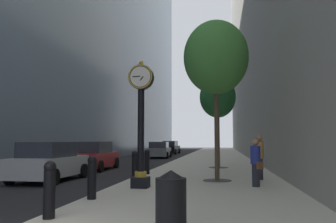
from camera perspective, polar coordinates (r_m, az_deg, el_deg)
The scene contains 16 objects.
ground_plane at distance 31.71m, azimuth 1.83°, elevation -7.78°, with size 110.00×110.00×0.00m, color black.
sidewalk_right at distance 34.49m, azimuth 7.53°, elevation -7.38°, with size 6.14×80.00×0.14m, color beige.
street_clock at distance 11.79m, azimuth -4.41°, elevation -0.92°, with size 0.84×0.55×4.25m.
bollard_nearest at distance 7.57m, azimuth -18.63°, elevation -11.68°, with size 0.25×0.25×1.14m.
bollard_second at distance 9.71m, azimuth -12.20°, elevation -10.23°, with size 0.25×0.25×1.14m.
bollard_fourth at distance 14.19m, azimuth -5.40°, elevation -8.55°, with size 0.25×0.25×1.14m.
bollard_fifth at distance 16.47m, azimuth -3.41°, elevation -8.03°, with size 0.25×0.25×1.14m.
street_tree_near at distance 14.28m, azimuth 7.76°, elevation 8.59°, with size 2.57×2.57×6.33m.
street_tree_mid_near at distance 20.66m, azimuth 8.05°, elevation 2.24°, with size 2.09×2.09×5.27m.
trash_bin at distance 6.06m, azimuth 0.48°, elevation -14.29°, with size 0.53×0.53×1.05m.
pedestrian_walking at distance 12.35m, azimuth 14.02°, elevation -7.88°, with size 0.48×0.52×1.60m.
pedestrian_by_clock at distance 14.61m, azimuth 14.57°, elevation -6.95°, with size 0.45×0.45×1.77m.
car_black_near at distance 44.79m, azimuth 0.40°, elevation -5.87°, with size 2.09×4.69×1.65m.
car_silver_mid at distance 15.66m, azimuth -18.67°, elevation -7.76°, with size 2.06×4.12×1.63m.
car_red_far at distance 20.77m, azimuth -11.90°, elevation -7.10°, with size 2.05×4.70×1.62m.
car_grey_trailing at distance 34.55m, azimuth -1.43°, elevation -6.26°, with size 2.21×4.34×1.57m.
Camera 1 is at (3.72, -4.44, 1.68)m, focal length 37.65 mm.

